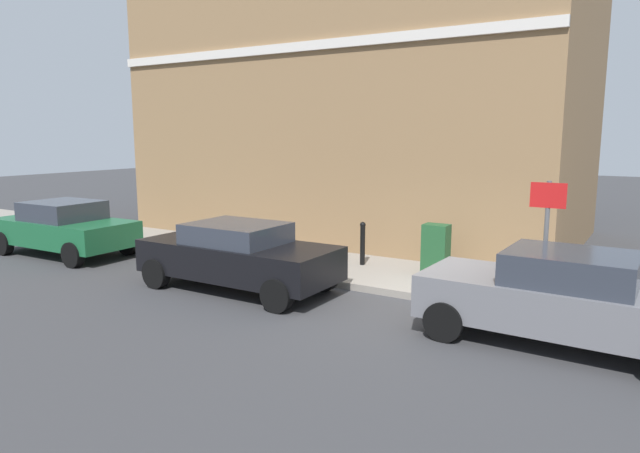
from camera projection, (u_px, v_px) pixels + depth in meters
ground at (409, 308)px, 10.63m from camera, size 80.00×80.00×0.00m
sidewalk at (230, 252)px, 15.27m from camera, size 2.73×30.00×0.15m
corner_building at (366, 105)px, 18.31m from camera, size 7.92×13.22×8.36m
car_grey at (561, 298)px, 8.63m from camera, size 1.91×4.21×1.49m
car_black at (238, 255)px, 11.76m from camera, size 1.88×4.27×1.42m
car_green at (64, 228)px, 15.17m from camera, size 2.03×4.06×1.46m
utility_cabinet at (436, 252)px, 12.36m from camera, size 0.46×0.61×1.15m
bollard_near_cabinet at (363, 242)px, 13.40m from camera, size 0.14×0.14×1.04m
bollard_far_kerb at (278, 245)px, 12.98m from camera, size 0.14×0.14×1.04m
street_sign at (546, 226)px, 9.82m from camera, size 0.08×0.60×2.30m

